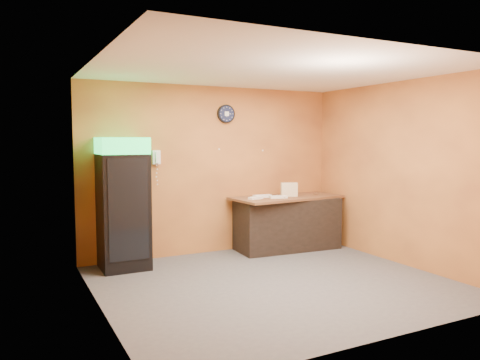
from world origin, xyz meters
TOP-DOWN VIEW (x-y plane):
  - floor at (0.00, 0.00)m, footprint 4.50×4.50m
  - back_wall at (0.00, 2.00)m, footprint 4.50×0.02m
  - left_wall at (-2.25, 0.00)m, footprint 0.02×4.00m
  - right_wall at (2.25, 0.00)m, footprint 0.02×4.00m
  - ceiling at (0.00, 0.00)m, footprint 4.50×4.00m
  - beverage_cooler at (-1.62, 1.61)m, footprint 0.69×0.70m
  - prep_counter at (1.21, 1.61)m, footprint 1.82×0.90m
  - wall_clock at (0.22, 1.97)m, footprint 0.31×0.06m
  - wall_phone at (-1.01, 1.95)m, footprint 0.12×0.10m
  - butcher_paper at (1.21, 1.61)m, footprint 2.00×1.04m
  - sub_roll_stack at (1.24, 1.56)m, footprint 0.30×0.19m
  - wrapped_sandwich_left at (0.54, 1.51)m, footprint 0.29×0.18m
  - wrapped_sandwich_mid at (0.94, 1.44)m, footprint 0.31×0.18m
  - wrapped_sandwich_right at (0.75, 1.65)m, footprint 0.32×0.14m
  - kitchen_tool at (1.24, 1.73)m, footprint 0.07×0.07m

SIDE VIEW (x-z plane):
  - floor at x=0.00m, z-range 0.00..0.00m
  - prep_counter at x=1.21m, z-range 0.00..0.89m
  - butcher_paper at x=1.21m, z-range 0.89..0.93m
  - wrapped_sandwich_left at x=0.54m, z-range 0.93..0.97m
  - wrapped_sandwich_mid at x=0.94m, z-range 0.93..0.97m
  - wrapped_sandwich_right at x=0.75m, z-range 0.93..0.97m
  - beverage_cooler at x=-1.62m, z-range -0.02..1.92m
  - kitchen_tool at x=1.24m, z-range 0.93..0.99m
  - sub_roll_stack at x=1.24m, z-range 0.93..1.17m
  - back_wall at x=0.00m, z-range 0.00..2.80m
  - left_wall at x=-2.25m, z-range 0.00..2.80m
  - right_wall at x=2.25m, z-range 0.00..2.80m
  - wall_phone at x=-1.01m, z-range 1.52..1.74m
  - wall_clock at x=0.22m, z-range 2.19..2.50m
  - ceiling at x=0.00m, z-range 2.79..2.81m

